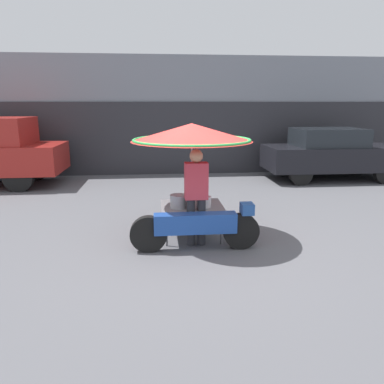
% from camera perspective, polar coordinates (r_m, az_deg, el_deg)
% --- Properties ---
extents(ground_plane, '(36.00, 36.00, 0.00)m').
position_cam_1_polar(ground_plane, '(6.32, 1.11, -8.39)').
color(ground_plane, '#56565B').
extents(shopfront_building, '(28.00, 2.06, 3.88)m').
position_cam_1_polar(shopfront_building, '(13.64, -2.69, 11.58)').
color(shopfront_building, gray).
rests_on(shopfront_building, ground).
extents(vendor_motorcycle_cart, '(2.11, 2.06, 2.02)m').
position_cam_1_polar(vendor_motorcycle_cart, '(6.33, 0.04, 6.66)').
color(vendor_motorcycle_cart, black).
rests_on(vendor_motorcycle_cart, ground).
extents(vendor_person, '(0.38, 0.22, 1.62)m').
position_cam_1_polar(vendor_person, '(6.16, 0.64, -0.06)').
color(vendor_person, '#2D2D33').
rests_on(vendor_person, ground).
extents(parked_car, '(4.21, 1.77, 1.60)m').
position_cam_1_polar(parked_car, '(12.52, 20.52, 5.53)').
color(parked_car, black).
rests_on(parked_car, ground).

